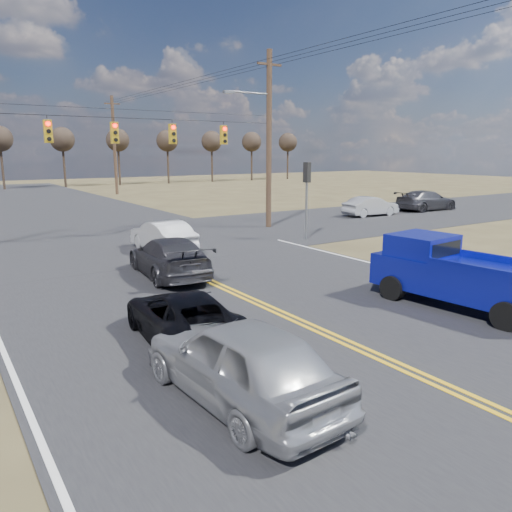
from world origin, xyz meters
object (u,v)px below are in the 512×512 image
cross_car_east_far (426,201)px  silver_suv (240,360)px  pickup_truck (457,274)px  black_suv (184,316)px  cross_car_east_near (371,206)px  white_car_queue (163,236)px  dgrey_car_queue (169,257)px

cross_car_east_far → silver_suv: bearing=124.4°
pickup_truck → black_suv: 7.98m
black_suv → cross_car_east_near: bearing=-139.6°
cross_car_east_far → white_car_queue: bearing=101.4°
pickup_truck → black_suv: size_ratio=1.25×
cross_car_east_near → dgrey_car_queue: bearing=116.7°
cross_car_east_far → black_suv: bearing=119.7°
silver_suv → cross_car_east_far: (27.49, 17.54, -0.02)m
cross_car_east_near → cross_car_east_far: 6.05m
silver_suv → cross_car_east_far: silver_suv is taller
dgrey_car_queue → cross_car_east_near: size_ratio=1.19×
silver_suv → black_suv: silver_suv is taller
cross_car_east_near → cross_car_east_far: size_ratio=0.78×
pickup_truck → white_car_queue: (-3.87, 12.26, -0.25)m
silver_suv → dgrey_car_queue: silver_suv is taller
pickup_truck → white_car_queue: 12.86m
pickup_truck → cross_car_east_far: 25.18m
dgrey_car_queue → cross_car_east_far: bearing=-155.3°
black_suv → cross_car_east_near: (21.00, 14.22, 0.08)m
pickup_truck → dgrey_car_queue: (-5.48, 7.91, -0.24)m
silver_suv → cross_car_east_far: 32.61m
cross_car_east_far → dgrey_car_queue: bearing=110.3°
pickup_truck → silver_suv: size_ratio=1.18×
white_car_queue → cross_car_east_near: 17.55m
white_car_queue → dgrey_car_queue: 4.64m
silver_suv → dgrey_car_queue: 9.67m
silver_suv → white_car_queue: bearing=-110.8°
dgrey_car_queue → cross_car_east_far: (24.78, 8.26, 0.05)m
pickup_truck → silver_suv: 8.31m
black_suv → cross_car_east_near: cross_car_east_near is taller
dgrey_car_queue → pickup_truck: bearing=131.0°
cross_car_east_near → pickup_truck: bearing=143.7°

